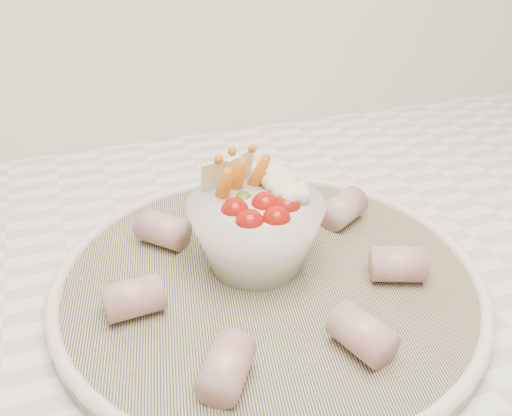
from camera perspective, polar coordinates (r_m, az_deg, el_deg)
name	(u,v)px	position (r m, az deg, el deg)	size (l,w,h in m)	color
serving_platter	(268,280)	(0.51, 1.25, -7.20)	(0.44, 0.44, 0.02)	navy
veggie_bowl	(257,227)	(0.51, 0.09, -1.93)	(0.12, 0.12, 0.10)	silver
cured_meat_rolls	(267,262)	(0.50, 1.14, -5.39)	(0.28, 0.28, 0.03)	#AC4E58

